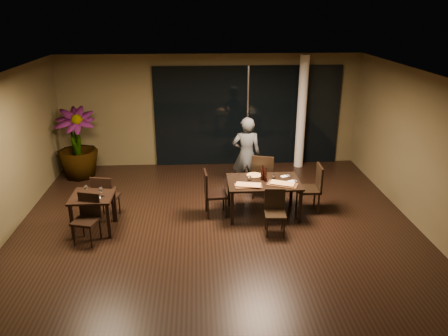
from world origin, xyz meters
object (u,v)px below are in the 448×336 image
at_px(bottle_c, 262,172).
at_px(bottle_b, 266,175).
at_px(side_table, 93,201).
at_px(potted_plant, 77,144).
at_px(main_table, 264,184).
at_px(chair_main_right, 313,186).
at_px(bottle_a, 263,174).
at_px(chair_side_far, 105,195).
at_px(chair_main_far, 263,174).
at_px(chair_side_near, 88,215).
at_px(chair_main_left, 212,191).
at_px(chair_main_near, 275,209).
at_px(diner, 246,155).

bearing_deg(bottle_c, bottle_b, -59.85).
height_order(side_table, potted_plant, potted_plant).
height_order(main_table, chair_main_right, chair_main_right).
bearing_deg(bottle_a, potted_plant, 152.13).
height_order(chair_side_far, bottle_b, bottle_b).
bearing_deg(potted_plant, bottle_c, -27.70).
relative_size(chair_main_right, chair_side_far, 1.07).
distance_m(chair_main_right, bottle_a, 1.13).
bearing_deg(chair_side_far, main_table, -167.78).
height_order(chair_main_far, potted_plant, potted_plant).
xyz_separation_m(chair_side_near, bottle_a, (3.41, 0.97, 0.38)).
distance_m(main_table, chair_side_near, 3.54).
xyz_separation_m(side_table, chair_main_far, (3.50, 1.29, -0.03)).
bearing_deg(side_table, potted_plant, 109.09).
bearing_deg(bottle_a, chair_main_right, 2.05).
xyz_separation_m(chair_main_left, potted_plant, (-3.31, 2.38, 0.34)).
height_order(chair_main_left, potted_plant, potted_plant).
distance_m(chair_main_right, chair_side_far, 4.34).
height_order(bottle_b, bottle_c, bottle_c).
height_order(chair_main_right, chair_side_near, chair_main_right).
distance_m(chair_main_left, bottle_a, 1.13).
distance_m(potted_plant, bottle_a, 4.97).
distance_m(chair_main_near, bottle_c, 0.97).
bearing_deg(bottle_a, side_table, -170.49).
bearing_deg(bottle_b, side_table, -171.74).
bearing_deg(chair_main_near, chair_main_left, 150.59).
distance_m(main_table, bottle_a, 0.23).
height_order(chair_main_far, bottle_c, bottle_c).
distance_m(chair_main_far, chair_side_near, 3.91).
distance_m(diner, potted_plant, 4.33).
bearing_deg(chair_side_far, potted_plant, -53.53).
bearing_deg(main_table, diner, 100.72).
height_order(diner, potted_plant, diner).
bearing_deg(chair_main_near, bottle_a, 102.04).
bearing_deg(bottle_c, chair_main_near, -81.34).
relative_size(chair_main_right, bottle_c, 3.21).
height_order(chair_side_far, chair_side_near, chair_side_far).
bearing_deg(bottle_b, chair_side_far, -179.32).
distance_m(bottle_a, bottle_b, 0.08).
bearing_deg(diner, main_table, 103.87).
height_order(chair_main_left, bottle_b, bottle_b).
relative_size(side_table, chair_main_right, 0.78).
distance_m(chair_side_far, bottle_a, 3.28).
bearing_deg(chair_main_near, chair_side_far, 171.57).
bearing_deg(chair_side_near, bottle_b, 30.36).
distance_m(side_table, chair_main_near, 3.53).
height_order(main_table, diner, diner).
bearing_deg(chair_side_near, potted_plant, 122.38).
xyz_separation_m(chair_main_left, bottle_a, (1.08, 0.06, 0.34)).
distance_m(chair_main_near, potted_plant, 5.53).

